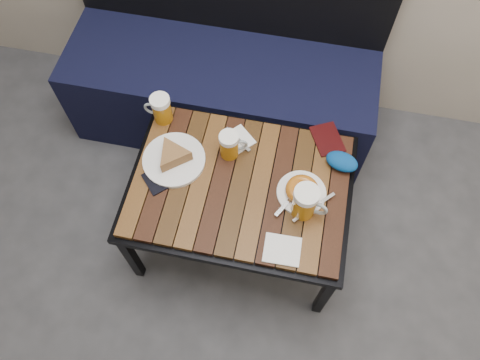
% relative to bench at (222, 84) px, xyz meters
% --- Properties ---
extents(bench, '(1.40, 0.50, 0.95)m').
position_rel_bench_xyz_m(bench, '(0.00, 0.00, 0.00)').
color(bench, black).
rests_on(bench, ground).
extents(cafe_table, '(0.84, 0.62, 0.47)m').
position_rel_bench_xyz_m(cafe_table, '(0.21, -0.61, 0.16)').
color(cafe_table, black).
rests_on(cafe_table, ground).
extents(beer_mug_left, '(0.11, 0.08, 0.13)m').
position_rel_bench_xyz_m(beer_mug_left, '(-0.15, -0.38, 0.26)').
color(beer_mug_left, '#AA680D').
rests_on(beer_mug_left, cafe_table).
extents(beer_mug_centre, '(0.11, 0.09, 0.12)m').
position_rel_bench_xyz_m(beer_mug_centre, '(0.15, -0.48, 0.26)').
color(beer_mug_centre, '#AA680D').
rests_on(beer_mug_centre, cafe_table).
extents(beer_mug_right, '(0.14, 0.10, 0.14)m').
position_rel_bench_xyz_m(beer_mug_right, '(0.46, -0.67, 0.27)').
color(beer_mug_right, '#AA680D').
rests_on(beer_mug_right, cafe_table).
extents(plate_pie, '(0.24, 0.24, 0.07)m').
position_rel_bench_xyz_m(plate_pie, '(-0.06, -0.56, 0.23)').
color(plate_pie, white).
rests_on(plate_pie, cafe_table).
extents(plate_bagel, '(0.21, 0.22, 0.05)m').
position_rel_bench_xyz_m(plate_bagel, '(0.44, -0.60, 0.22)').
color(plate_bagel, white).
rests_on(plate_bagel, cafe_table).
extents(napkin_left, '(0.15, 0.15, 0.01)m').
position_rel_bench_xyz_m(napkin_left, '(0.16, -0.42, 0.20)').
color(napkin_left, white).
rests_on(napkin_left, cafe_table).
extents(napkin_right, '(0.13, 0.11, 0.01)m').
position_rel_bench_xyz_m(napkin_right, '(0.41, -0.83, 0.20)').
color(napkin_right, white).
rests_on(napkin_right, cafe_table).
extents(passport_navy, '(0.17, 0.17, 0.01)m').
position_rel_bench_xyz_m(passport_navy, '(-0.07, -0.64, 0.20)').
color(passport_navy, black).
rests_on(passport_navy, cafe_table).
extents(passport_burgundy, '(0.16, 0.17, 0.01)m').
position_rel_bench_xyz_m(passport_burgundy, '(0.51, -0.35, 0.20)').
color(passport_burgundy, black).
rests_on(passport_burgundy, cafe_table).
extents(knit_pouch, '(0.14, 0.11, 0.05)m').
position_rel_bench_xyz_m(knit_pouch, '(0.57, -0.45, 0.23)').
color(knit_pouch, '#051589').
rests_on(knit_pouch, cafe_table).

